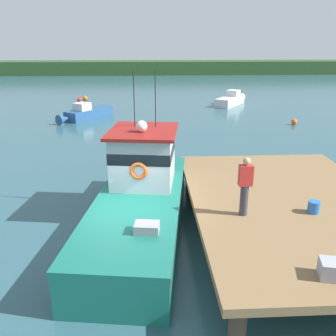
% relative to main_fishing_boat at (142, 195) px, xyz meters
% --- Properties ---
extents(ground_plane, '(200.00, 200.00, 0.00)m').
position_rel_main_fishing_boat_xyz_m(ground_plane, '(-0.28, -1.09, -1.01)').
color(ground_plane, '#2D5660').
extents(dock, '(6.00, 9.00, 1.20)m').
position_rel_main_fishing_boat_xyz_m(dock, '(4.52, -1.09, 0.07)').
color(dock, '#4C3D2D').
rests_on(dock, ground).
extents(main_fishing_boat, '(3.57, 9.95, 4.80)m').
position_rel_main_fishing_boat_xyz_m(main_fishing_boat, '(0.00, 0.00, 0.00)').
color(main_fishing_boat, '#196B5B').
rests_on(main_fishing_boat, ground).
extents(crate_single_far, '(0.69, 0.57, 0.36)m').
position_rel_main_fishing_boat_xyz_m(crate_single_far, '(3.92, -4.79, 0.37)').
color(crate_single_far, '#9E9EA3').
rests_on(crate_single_far, dock).
extents(bait_bucket, '(0.32, 0.32, 0.34)m').
position_rel_main_fishing_boat_xyz_m(bait_bucket, '(4.76, -1.93, 0.36)').
color(bait_bucket, '#2866B2').
rests_on(bait_bucket, dock).
extents(deckhand_by_the_boat, '(0.36, 0.22, 1.63)m').
position_rel_main_fishing_boat_xyz_m(deckhand_by_the_boat, '(2.80, -1.94, 1.05)').
color(deckhand_by_the_boat, '#383842').
rests_on(deckhand_by_the_boat, dock).
extents(moored_boat_far_right, '(3.86, 4.74, 1.31)m').
position_rel_main_fishing_boat_xyz_m(moored_boat_far_right, '(-4.66, 17.44, -0.56)').
color(moored_boat_far_right, '#285184').
rests_on(moored_boat_far_right, ground).
extents(moored_boat_off_the_point, '(3.88, 4.97, 1.35)m').
position_rel_main_fishing_boat_xyz_m(moored_boat_off_the_point, '(8.21, 23.73, -0.54)').
color(moored_boat_off_the_point, silver).
rests_on(moored_boat_off_the_point, ground).
extents(mooring_buoy_channel_marker, '(0.47, 0.47, 0.47)m').
position_rel_main_fishing_boat_xyz_m(mooring_buoy_channel_marker, '(-6.68, 25.88, -0.77)').
color(mooring_buoy_channel_marker, red).
rests_on(mooring_buoy_channel_marker, ground).
extents(mooring_buoy_inshore, '(0.51, 0.51, 0.51)m').
position_rel_main_fishing_boat_xyz_m(mooring_buoy_inshore, '(-6.29, 26.90, -0.75)').
color(mooring_buoy_inshore, '#EA5B19').
rests_on(mooring_buoy_inshore, ground).
extents(mooring_buoy_spare_mooring, '(0.43, 0.43, 0.43)m').
position_rel_main_fishing_boat_xyz_m(mooring_buoy_spare_mooring, '(10.80, 14.52, -0.79)').
color(mooring_buoy_spare_mooring, '#EA5B19').
rests_on(mooring_buoy_spare_mooring, ground).
extents(far_shoreline, '(120.00, 8.00, 2.40)m').
position_rel_main_fishing_boat_xyz_m(far_shoreline, '(-0.28, 60.91, 0.19)').
color(far_shoreline, '#284723').
rests_on(far_shoreline, ground).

